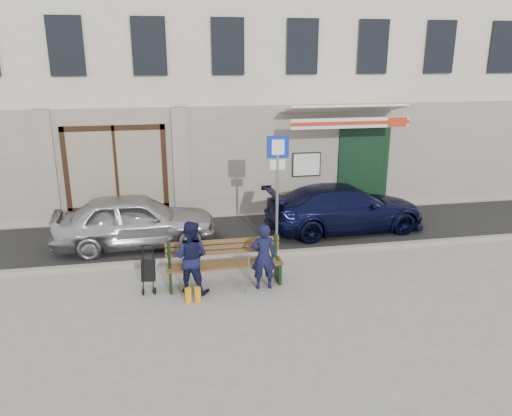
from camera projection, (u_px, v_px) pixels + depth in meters
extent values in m
plane|color=#9E9991|center=(263.00, 286.00, 10.33)|extent=(80.00, 80.00, 0.00)
cube|color=#282828|center=(240.00, 235.00, 13.24)|extent=(60.00, 3.20, 0.01)
cube|color=#9E9384|center=(251.00, 256.00, 11.72)|extent=(60.00, 0.18, 0.12)
cube|color=beige|center=(214.00, 42.00, 16.83)|extent=(20.00, 7.00, 10.00)
cube|color=#9E9384|center=(230.00, 162.00, 14.51)|extent=(20.00, 0.12, 3.20)
cube|color=maroon|center=(117.00, 167.00, 14.02)|extent=(2.50, 0.12, 2.00)
cube|color=black|center=(363.00, 167.00, 15.25)|extent=(1.60, 0.10, 2.60)
cube|color=black|center=(357.00, 167.00, 15.72)|extent=(1.25, 0.90, 2.40)
cube|color=white|center=(307.00, 165.00, 14.86)|extent=(0.80, 0.03, 0.65)
cube|color=white|center=(341.00, 109.00, 14.33)|extent=(3.40, 1.72, 0.42)
cube|color=white|center=(351.00, 123.00, 13.61)|extent=(3.40, 0.05, 0.28)
cube|color=#B12F15|center=(351.00, 123.00, 13.58)|extent=(3.40, 0.02, 0.10)
imported|color=#BABABF|center=(135.00, 220.00, 12.30)|extent=(3.99, 1.71, 1.34)
imported|color=black|center=(345.00, 208.00, 13.45)|extent=(4.42, 2.01, 1.26)
cylinder|color=gray|center=(277.00, 197.00, 11.88)|extent=(0.07, 0.07, 2.70)
cube|color=#0B28A0|center=(278.00, 147.00, 11.53)|extent=(0.52, 0.07, 0.52)
cube|color=white|center=(278.00, 147.00, 11.50)|extent=(0.29, 0.04, 0.35)
cube|color=white|center=(278.00, 165.00, 11.65)|extent=(0.35, 0.06, 0.23)
cube|color=brown|center=(225.00, 265.00, 10.26)|extent=(2.40, 0.50, 0.04)
cube|color=brown|center=(223.00, 247.00, 10.44)|extent=(2.40, 0.10, 0.36)
cube|color=black|center=(170.00, 279.00, 10.13)|extent=(0.06, 0.50, 0.45)
cube|color=black|center=(278.00, 271.00, 10.52)|extent=(0.06, 0.50, 0.45)
cube|color=white|center=(262.00, 263.00, 10.29)|extent=(0.34, 0.25, 0.11)
cylinder|color=gray|center=(247.00, 275.00, 9.68)|extent=(0.07, 0.34, 0.96)
cylinder|color=orange|center=(188.00, 296.00, 9.59)|extent=(0.13, 0.13, 0.30)
cylinder|color=orange|center=(198.00, 295.00, 9.63)|extent=(0.13, 0.13, 0.30)
imported|color=black|center=(263.00, 257.00, 10.05)|extent=(0.52, 0.35, 1.38)
imported|color=#131535|center=(191.00, 257.00, 9.87)|extent=(0.90, 0.82, 1.50)
cylinder|color=black|center=(143.00, 292.00, 9.93)|extent=(0.05, 0.14, 0.14)
cylinder|color=black|center=(155.00, 291.00, 9.97)|extent=(0.05, 0.14, 0.14)
cube|color=black|center=(148.00, 270.00, 10.02)|extent=(0.30, 0.28, 0.46)
cylinder|color=black|center=(147.00, 246.00, 9.99)|extent=(0.25, 0.06, 0.02)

